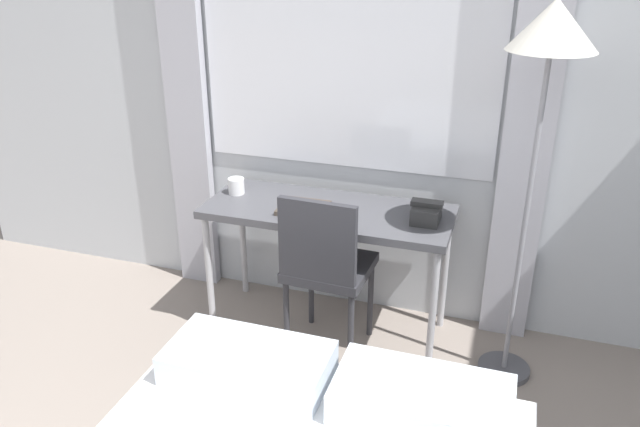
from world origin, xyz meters
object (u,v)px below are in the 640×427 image
object	(u,v)px
desk_chair	(326,263)
mug	(236,186)
telephone	(426,212)
book	(303,208)
desk	(328,219)
standing_lamp	(549,60)

from	to	relation	value
desk_chair	mug	size ratio (longest dim) A/B	10.37
telephone	mug	size ratio (longest dim) A/B	2.01
telephone	book	world-z (taller)	telephone
desk	desk_chair	world-z (taller)	desk_chair
standing_lamp	mug	bearing A→B (deg)	174.82
desk_chair	book	xyz separation A→B (m)	(-0.17, 0.16, 0.21)
desk_chair	standing_lamp	distance (m)	1.36
desk	standing_lamp	bearing A→B (deg)	-5.85
desk	desk_chair	distance (m)	0.27
desk	mug	world-z (taller)	mug
telephone	standing_lamp	bearing A→B (deg)	-11.71
desk	book	bearing A→B (deg)	-149.54
telephone	desk_chair	bearing A→B (deg)	-153.46
desk_chair	mug	distance (m)	0.69
desk	standing_lamp	world-z (taller)	standing_lamp
desk_chair	standing_lamp	world-z (taller)	standing_lamp
standing_lamp	book	bearing A→B (deg)	178.24
book	mug	xyz separation A→B (m)	(-0.42, 0.10, 0.03)
desk_chair	book	distance (m)	0.31
desk	standing_lamp	distance (m)	1.30
desk	desk_chair	xyz separation A→B (m)	(0.06, -0.22, -0.13)
desk	book	distance (m)	0.15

